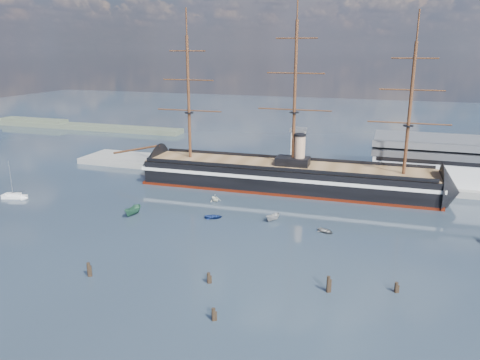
% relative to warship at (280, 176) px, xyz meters
% --- Properties ---
extents(ground, '(600.00, 600.00, 0.00)m').
position_rel_warship_xyz_m(ground, '(-0.40, -20.00, -4.04)').
color(ground, '#232A35').
rests_on(ground, ground).
extents(quay, '(180.00, 18.00, 2.00)m').
position_rel_warship_xyz_m(quay, '(9.60, 16.00, -4.04)').
color(quay, slate).
rests_on(quay, ground).
extents(warehouse, '(63.00, 21.00, 11.60)m').
position_rel_warship_xyz_m(warehouse, '(57.60, 20.00, 3.95)').
color(warehouse, '#B7BABC').
rests_on(warehouse, ground).
extents(quay_tower, '(5.00, 5.00, 15.00)m').
position_rel_warship_xyz_m(quay_tower, '(2.60, 13.00, 5.72)').
color(quay_tower, silver).
rests_on(quay_tower, ground).
extents(shoreline, '(120.00, 10.00, 4.00)m').
position_rel_warship_xyz_m(shoreline, '(-139.63, 75.00, -2.59)').
color(shoreline, '#3F4C38').
rests_on(shoreline, ground).
extents(warship, '(113.11, 18.82, 53.94)m').
position_rel_warship_xyz_m(warship, '(0.00, 0.00, 0.00)').
color(warship, black).
rests_on(warship, ground).
extents(sailboat, '(7.31, 3.85, 11.22)m').
position_rel_warship_xyz_m(sailboat, '(-70.74, -34.33, -3.32)').
color(sailboat, silver).
rests_on(sailboat, ground).
extents(motorboat_a, '(7.38, 3.16, 2.88)m').
position_rel_warship_xyz_m(motorboat_a, '(-30.50, -35.91, -4.04)').
color(motorboat_a, '#26583E').
rests_on(motorboat_a, ground).
extents(motorboat_b, '(1.98, 3.03, 1.31)m').
position_rel_warship_xyz_m(motorboat_b, '(-9.81, -31.26, -4.04)').
color(motorboat_b, navy).
rests_on(motorboat_b, ground).
extents(motorboat_c, '(5.70, 4.14, 2.15)m').
position_rel_warship_xyz_m(motorboat_c, '(5.11, -28.16, -4.04)').
color(motorboat_c, gray).
rests_on(motorboat_c, ground).
extents(motorboat_d, '(5.86, 6.17, 2.18)m').
position_rel_warship_xyz_m(motorboat_d, '(-14.45, -18.27, -4.04)').
color(motorboat_d, white).
rests_on(motorboat_d, ground).
extents(motorboat_e, '(2.21, 2.79, 1.22)m').
position_rel_warship_xyz_m(motorboat_e, '(18.94, -31.73, -4.04)').
color(motorboat_e, slate).
rests_on(motorboat_e, ground).
extents(piling_near_left, '(0.64, 0.64, 3.53)m').
position_rel_warship_xyz_m(piling_near_left, '(-20.59, -68.28, -4.04)').
color(piling_near_left, black).
rests_on(piling_near_left, ground).
extents(piling_near_mid, '(0.64, 0.64, 2.86)m').
position_rel_warship_xyz_m(piling_near_mid, '(7.54, -74.68, -4.04)').
color(piling_near_mid, black).
rests_on(piling_near_mid, ground).
extents(piling_near_right, '(0.64, 0.64, 3.78)m').
position_rel_warship_xyz_m(piling_near_right, '(23.58, -59.72, -4.04)').
color(piling_near_right, black).
rests_on(piling_near_right, ground).
extents(piling_far_right, '(0.64, 0.64, 2.68)m').
position_rel_warship_xyz_m(piling_far_right, '(35.11, -55.99, -4.04)').
color(piling_far_right, black).
rests_on(piling_far_right, ground).
extents(piling_extra, '(0.64, 0.64, 2.82)m').
position_rel_warship_xyz_m(piling_extra, '(2.12, -63.49, -4.04)').
color(piling_extra, black).
rests_on(piling_extra, ground).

